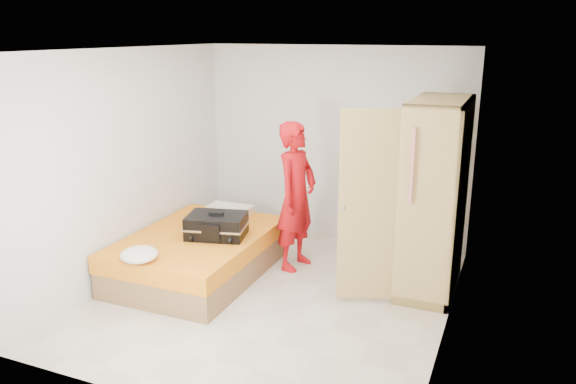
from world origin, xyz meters
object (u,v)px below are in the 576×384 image
at_px(suitcase, 217,226).
at_px(round_cushion, 139,255).
at_px(person, 296,196).
at_px(bed, 198,255).
at_px(wardrobe, 429,202).

bearing_deg(suitcase, round_cushion, -125.35).
xyz_separation_m(person, round_cushion, (-1.10, -1.58, -0.32)).
distance_m(bed, suitcase, 0.45).
bearing_deg(wardrobe, bed, -165.06).
distance_m(wardrobe, round_cushion, 3.10).
distance_m(suitcase, round_cushion, 1.01).
relative_size(wardrobe, round_cushion, 5.47).
xyz_separation_m(wardrobe, person, (-1.54, 0.01, -0.11)).
height_order(wardrobe, suitcase, wardrobe).
bearing_deg(round_cushion, suitcase, 68.44).
xyz_separation_m(bed, suitcase, (0.24, 0.04, 0.38)).
distance_m(wardrobe, person, 1.54).
relative_size(bed, round_cushion, 5.26).
distance_m(bed, person, 1.34).
relative_size(bed, suitcase, 2.64).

